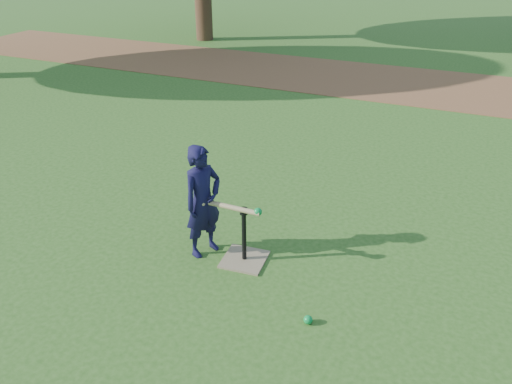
% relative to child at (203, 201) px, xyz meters
% --- Properties ---
extents(ground, '(80.00, 80.00, 0.00)m').
position_rel_child_xyz_m(ground, '(0.65, -0.24, -0.60)').
color(ground, '#285116').
rests_on(ground, ground).
extents(dirt_strip, '(24.00, 3.00, 0.01)m').
position_rel_child_xyz_m(dirt_strip, '(0.65, 7.26, -0.59)').
color(dirt_strip, brown).
rests_on(dirt_strip, ground).
extents(child, '(0.43, 0.51, 1.20)m').
position_rel_child_xyz_m(child, '(0.00, 0.00, 0.00)').
color(child, black).
rests_on(child, ground).
extents(wiffle_ball_ground, '(0.08, 0.08, 0.08)m').
position_rel_child_xyz_m(wiffle_ball_ground, '(1.34, -0.61, -0.56)').
color(wiffle_ball_ground, '#0C8435').
rests_on(wiffle_ball_ground, ground).
extents(batting_tee, '(0.47, 0.47, 0.61)m').
position_rel_child_xyz_m(batting_tee, '(0.45, 0.01, -0.49)').
color(batting_tee, '#857454').
rests_on(batting_tee, ground).
extents(swing_action, '(0.65, 0.12, 0.08)m').
position_rel_child_xyz_m(swing_action, '(0.35, -0.01, 0.01)').
color(swing_action, tan).
rests_on(swing_action, ground).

